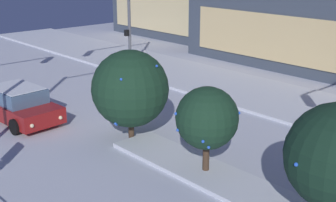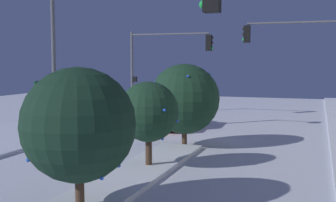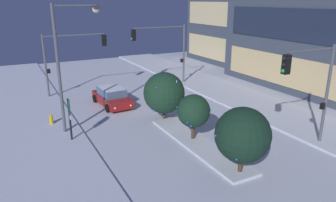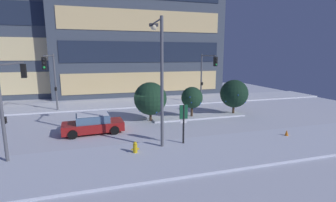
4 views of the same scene
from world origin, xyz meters
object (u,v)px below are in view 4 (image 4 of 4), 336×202
traffic_light_corner_far_left (51,73)px  fire_hydrant (135,148)px  decorated_tree_right_of_median (234,94)px  construction_cone (287,134)px  street_lamp_arched (159,65)px  decorated_tree_median (150,99)px  traffic_light_corner_near_left (12,88)px  decorated_tree_left_of_median (192,98)px  parking_info_sign (184,120)px  car_near (93,124)px  traffic_light_corner_far_right (207,71)px

traffic_light_corner_far_left → fire_hydrant: bearing=27.0°
decorated_tree_right_of_median → construction_cone: size_ratio=6.32×
street_lamp_arched → construction_cone: bearing=-95.0°
decorated_tree_median → traffic_light_corner_far_left: bearing=153.2°
traffic_light_corner_near_left → street_lamp_arched: 9.09m
decorated_tree_left_of_median → decorated_tree_right_of_median: (4.46, -0.00, 0.18)m
traffic_light_corner_near_left → decorated_tree_left_of_median: traffic_light_corner_near_left is taller
parking_info_sign → decorated_tree_right_of_median: bearing=-49.1°
decorated_tree_left_of_median → construction_cone: (4.43, -7.33, -1.65)m
traffic_light_corner_near_left → parking_info_sign: size_ratio=2.08×
traffic_light_corner_near_left → decorated_tree_left_of_median: size_ratio=1.93×
decorated_tree_median → street_lamp_arched: bearing=-96.9°
decorated_tree_left_of_median → decorated_tree_right_of_median: 4.47m
decorated_tree_right_of_median → car_near: bearing=-170.5°
traffic_light_corner_far_right → street_lamp_arched: (-8.62, -11.23, 1.19)m
street_lamp_arched → fire_hydrant: (-1.86, -1.30, -4.87)m
fire_hydrant → construction_cone: 11.03m
parking_info_sign → street_lamp_arched: bearing=67.7°
traffic_light_corner_far_right → decorated_tree_left_of_median: size_ratio=2.03×
street_lamp_arched → car_near: bearing=50.7°
decorated_tree_left_of_median → construction_cone: size_ratio=5.35×
car_near → construction_cone: 14.34m
decorated_tree_right_of_median → construction_cone: bearing=-90.2°
street_lamp_arched → decorated_tree_right_of_median: (9.20, 6.08, -3.16)m
decorated_tree_left_of_median → traffic_light_corner_far_right: bearing=53.0°
traffic_light_corner_far_left → construction_cone: traffic_light_corner_far_left is taller
traffic_light_corner_far_right → street_lamp_arched: street_lamp_arched is taller
parking_info_sign → decorated_tree_right_of_median: decorated_tree_right_of_median is taller
car_near → parking_info_sign: parking_info_sign is taller
car_near → fire_hydrant: (2.38, -5.13, -0.32)m
decorated_tree_right_of_median → parking_info_sign: bearing=-139.2°
fire_hydrant → decorated_tree_left_of_median: bearing=48.2°
traffic_light_corner_far_left → decorated_tree_median: bearing=63.2°
decorated_tree_left_of_median → decorated_tree_right_of_median: size_ratio=0.85×
traffic_light_corner_near_left → decorated_tree_left_of_median: 14.34m
car_near → street_lamp_arched: (4.24, -3.83, 4.55)m
fire_hydrant → construction_cone: (11.03, 0.06, -0.12)m
street_lamp_arched → decorated_tree_median: size_ratio=2.32×
construction_cone → decorated_tree_right_of_median: bearing=89.8°
street_lamp_arched → parking_info_sign: 3.85m
parking_info_sign → decorated_tree_median: decorated_tree_median is taller
fire_hydrant → decorated_tree_left_of_median: decorated_tree_left_of_median is taller
traffic_light_corner_near_left → decorated_tree_right_of_median: 18.60m
car_near → street_lamp_arched: bearing=-45.7°
traffic_light_corner_far_left → decorated_tree_right_of_median: (17.04, -4.38, -2.09)m
traffic_light_corner_near_left → street_lamp_arched: street_lamp_arched is taller
car_near → construction_cone: (13.41, -5.07, -0.44)m
street_lamp_arched → parking_info_sign: bearing=-109.7°
traffic_light_corner_near_left → traffic_light_corner_far_right: size_ratio=0.95×
car_near → construction_cone: size_ratio=8.48×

